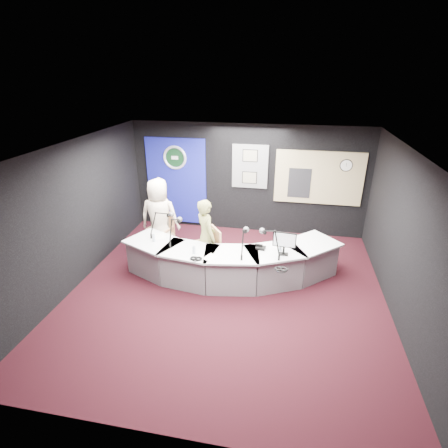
% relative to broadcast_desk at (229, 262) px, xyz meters
% --- Properties ---
extents(ground, '(6.00, 6.00, 0.00)m').
position_rel_broadcast_desk_xyz_m(ground, '(0.05, -0.55, -0.38)').
color(ground, black).
rests_on(ground, ground).
extents(ceiling, '(6.00, 6.00, 0.02)m').
position_rel_broadcast_desk_xyz_m(ceiling, '(0.05, -0.55, 2.42)').
color(ceiling, silver).
rests_on(ceiling, ground).
extents(wall_back, '(6.00, 0.02, 2.80)m').
position_rel_broadcast_desk_xyz_m(wall_back, '(0.05, 2.45, 1.02)').
color(wall_back, black).
rests_on(wall_back, ground).
extents(wall_front, '(6.00, 0.02, 2.80)m').
position_rel_broadcast_desk_xyz_m(wall_front, '(0.05, -3.55, 1.02)').
color(wall_front, black).
rests_on(wall_front, ground).
extents(wall_left, '(0.02, 6.00, 2.80)m').
position_rel_broadcast_desk_xyz_m(wall_left, '(-2.95, -0.55, 1.02)').
color(wall_left, black).
rests_on(wall_left, ground).
extents(wall_right, '(0.02, 6.00, 2.80)m').
position_rel_broadcast_desk_xyz_m(wall_right, '(3.05, -0.55, 1.02)').
color(wall_right, black).
rests_on(wall_right, ground).
extents(broadcast_desk, '(4.50, 1.90, 0.75)m').
position_rel_broadcast_desk_xyz_m(broadcast_desk, '(0.00, 0.00, 0.00)').
color(broadcast_desk, silver).
rests_on(broadcast_desk, ground).
extents(backdrop_panel, '(1.60, 0.05, 2.30)m').
position_rel_broadcast_desk_xyz_m(backdrop_panel, '(-1.85, 2.42, 0.88)').
color(backdrop_panel, navy).
rests_on(backdrop_panel, wall_back).
extents(agency_seal, '(0.63, 0.07, 0.63)m').
position_rel_broadcast_desk_xyz_m(agency_seal, '(-1.85, 2.38, 1.52)').
color(agency_seal, silver).
rests_on(agency_seal, backdrop_panel).
extents(seal_center, '(0.48, 0.01, 0.48)m').
position_rel_broadcast_desk_xyz_m(seal_center, '(-1.85, 2.38, 1.52)').
color(seal_center, black).
rests_on(seal_center, backdrop_panel).
extents(pinboard, '(0.90, 0.04, 1.10)m').
position_rel_broadcast_desk_xyz_m(pinboard, '(0.10, 2.42, 1.38)').
color(pinboard, slate).
rests_on(pinboard, wall_back).
extents(framed_photo_upper, '(0.34, 0.02, 0.27)m').
position_rel_broadcast_desk_xyz_m(framed_photo_upper, '(0.10, 2.39, 1.65)').
color(framed_photo_upper, gray).
rests_on(framed_photo_upper, pinboard).
extents(framed_photo_lower, '(0.34, 0.02, 0.27)m').
position_rel_broadcast_desk_xyz_m(framed_photo_lower, '(0.10, 2.39, 1.09)').
color(framed_photo_lower, gray).
rests_on(framed_photo_lower, pinboard).
extents(booth_window_frame, '(2.12, 0.06, 1.32)m').
position_rel_broadcast_desk_xyz_m(booth_window_frame, '(1.80, 2.42, 1.18)').
color(booth_window_frame, tan).
rests_on(booth_window_frame, wall_back).
extents(booth_glow, '(2.00, 0.02, 1.20)m').
position_rel_broadcast_desk_xyz_m(booth_glow, '(1.80, 2.41, 1.18)').
color(booth_glow, beige).
rests_on(booth_glow, booth_window_frame).
extents(equipment_rack, '(0.55, 0.02, 0.75)m').
position_rel_broadcast_desk_xyz_m(equipment_rack, '(1.35, 2.39, 1.03)').
color(equipment_rack, black).
rests_on(equipment_rack, booth_window_frame).
extents(wall_clock, '(0.28, 0.01, 0.28)m').
position_rel_broadcast_desk_xyz_m(wall_clock, '(2.40, 2.39, 1.52)').
color(wall_clock, white).
rests_on(wall_clock, booth_window_frame).
extents(armchair_left, '(0.59, 0.59, 0.86)m').
position_rel_broadcast_desk_xyz_m(armchair_left, '(-1.75, 0.78, 0.05)').
color(armchair_left, '#A5734B').
rests_on(armchair_left, ground).
extents(armchair_right, '(0.76, 0.76, 0.97)m').
position_rel_broadcast_desk_xyz_m(armchair_right, '(-0.51, 0.18, 0.11)').
color(armchair_right, '#A5734B').
rests_on(armchair_right, ground).
extents(draped_jacket, '(0.51, 0.22, 0.70)m').
position_rel_broadcast_desk_xyz_m(draped_jacket, '(-1.83, 1.02, 0.24)').
color(draped_jacket, '#6A6759').
rests_on(draped_jacket, armchair_left).
extents(person_man, '(0.92, 0.62, 1.81)m').
position_rel_broadcast_desk_xyz_m(person_man, '(-1.75, 0.78, 0.53)').
color(person_man, beige).
rests_on(person_man, ground).
extents(person_woman, '(0.68, 0.71, 1.63)m').
position_rel_broadcast_desk_xyz_m(person_woman, '(-0.51, 0.18, 0.44)').
color(person_woman, olive).
rests_on(person_woman, ground).
extents(computer_monitor, '(0.41, 0.07, 0.28)m').
position_rel_broadcast_desk_xyz_m(computer_monitor, '(1.09, -0.17, 0.70)').
color(computer_monitor, black).
rests_on(computer_monitor, broadcast_desk).
extents(desk_phone, '(0.20, 0.17, 0.05)m').
position_rel_broadcast_desk_xyz_m(desk_phone, '(0.64, -0.03, 0.40)').
color(desk_phone, black).
rests_on(desk_phone, broadcast_desk).
extents(headphones_near, '(0.24, 0.24, 0.04)m').
position_rel_broadcast_desk_xyz_m(headphones_near, '(1.07, -0.75, 0.39)').
color(headphones_near, black).
rests_on(headphones_near, broadcast_desk).
extents(headphones_far, '(0.20, 0.20, 0.03)m').
position_rel_broadcast_desk_xyz_m(headphones_far, '(-0.51, -0.67, 0.39)').
color(headphones_far, black).
rests_on(headphones_far, broadcast_desk).
extents(paper_stack, '(0.35, 0.39, 0.00)m').
position_rel_broadcast_desk_xyz_m(paper_stack, '(-1.52, 0.15, 0.38)').
color(paper_stack, white).
rests_on(paper_stack, broadcast_desk).
extents(notepad, '(0.28, 0.32, 0.00)m').
position_rel_broadcast_desk_xyz_m(notepad, '(-0.26, -0.54, 0.38)').
color(notepad, white).
rests_on(notepad, broadcast_desk).
extents(boom_mic_a, '(0.39, 0.68, 0.60)m').
position_rel_broadcast_desk_xyz_m(boom_mic_a, '(-1.52, 0.29, 0.68)').
color(boom_mic_a, black).
rests_on(boom_mic_a, broadcast_desk).
extents(boom_mic_b, '(0.16, 0.74, 0.60)m').
position_rel_broadcast_desk_xyz_m(boom_mic_b, '(-1.13, 0.02, 0.68)').
color(boom_mic_b, black).
rests_on(boom_mic_b, broadcast_desk).
extents(boom_mic_c, '(0.16, 0.74, 0.60)m').
position_rel_broadcast_desk_xyz_m(boom_mic_c, '(0.33, -0.22, 0.68)').
color(boom_mic_c, black).
rests_on(boom_mic_c, broadcast_desk).
extents(boom_mic_d, '(0.49, 0.62, 0.60)m').
position_rel_broadcast_desk_xyz_m(boom_mic_d, '(0.83, -0.16, 0.68)').
color(boom_mic_d, black).
rests_on(boom_mic_d, broadcast_desk).
extents(water_bottles, '(2.63, 0.49, 0.18)m').
position_rel_broadcast_desk_xyz_m(water_bottles, '(-0.27, -0.24, 0.46)').
color(water_bottles, silver).
rests_on(water_bottles, broadcast_desk).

